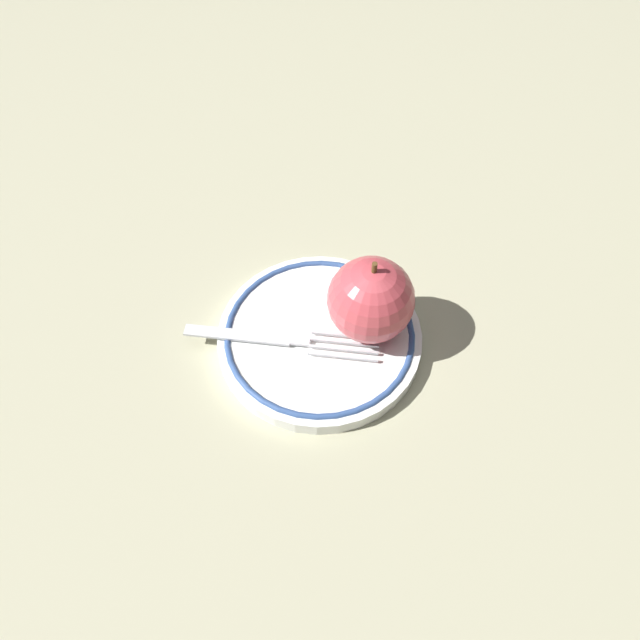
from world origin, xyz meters
TOP-DOWN VIEW (x-y plane):
  - ground_plane at (0.00, 0.00)m, footprint 2.00×2.00m
  - plate at (0.00, -0.01)m, footprint 0.20×0.20m
  - apple_red_whole at (0.04, 0.01)m, footprint 0.08×0.08m
  - fork at (-0.03, -0.04)m, footprint 0.18×0.07m

SIDE VIEW (x-z plane):
  - ground_plane at x=0.00m, z-range 0.00..0.00m
  - plate at x=0.00m, z-range 0.00..0.02m
  - fork at x=-0.03m, z-range 0.02..0.02m
  - apple_red_whole at x=0.04m, z-range 0.01..0.10m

